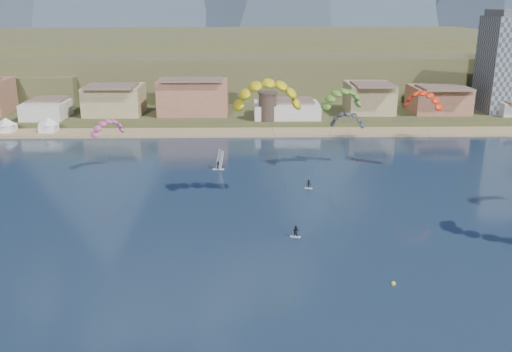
# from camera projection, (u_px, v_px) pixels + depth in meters

# --- Properties ---
(beach) EXTENTS (2200.00, 12.00, 0.90)m
(beach) POSITION_uv_depth(u_px,v_px,m) (251.00, 132.00, 160.48)
(beach) COLOR tan
(beach) RESTS_ON ground
(land) EXTENTS (2200.00, 900.00, 4.00)m
(land) POSITION_uv_depth(u_px,v_px,m) (247.00, 38.00, 593.89)
(land) COLOR #4E4C2B
(land) RESTS_ON ground
(foothills) EXTENTS (940.00, 210.00, 18.00)m
(foothills) POSITION_uv_depth(u_px,v_px,m) (293.00, 59.00, 278.97)
(foothills) COLOR brown
(foothills) RESTS_ON ground
(town) EXTENTS (400.00, 24.00, 12.00)m
(town) POSITION_uv_depth(u_px,v_px,m) (122.00, 97.00, 172.74)
(town) COLOR silver
(town) RESTS_ON ground
(watchtower) EXTENTS (5.82, 5.82, 8.60)m
(watchtower) POSITION_uv_depth(u_px,v_px,m) (268.00, 106.00, 166.39)
(watchtower) COLOR #47382D
(watchtower) RESTS_ON ground
(kitesurfer_yellow) EXTENTS (13.19, 19.69, 26.58)m
(kitesurfer_yellow) POSITION_uv_depth(u_px,v_px,m) (268.00, 90.00, 97.99)
(kitesurfer_yellow) COLOR silver
(kitesurfer_yellow) RESTS_ON ground
(kitesurfer_green) EXTENTS (14.31, 16.62, 21.52)m
(kitesurfer_green) POSITION_uv_depth(u_px,v_px,m) (342.00, 96.00, 119.30)
(kitesurfer_green) COLOR silver
(kitesurfer_green) RESTS_ON ground
(distant_kite_pink) EXTENTS (7.99, 7.96, 13.94)m
(distant_kite_pink) POSITION_uv_depth(u_px,v_px,m) (108.00, 124.00, 120.68)
(distant_kite_pink) COLOR #262626
(distant_kite_pink) RESTS_ON ground
(distant_kite_dark) EXTENTS (8.81, 6.66, 14.34)m
(distant_kite_dark) POSITION_uv_depth(u_px,v_px,m) (348.00, 117.00, 126.49)
(distant_kite_dark) COLOR #262626
(distant_kite_dark) RESTS_ON ground
(distant_kite_orange) EXTENTS (9.07, 8.37, 19.25)m
(distant_kite_orange) POSITION_uv_depth(u_px,v_px,m) (423.00, 97.00, 121.14)
(distant_kite_orange) COLOR #262626
(distant_kite_orange) RESTS_ON ground
(windsurfer) EXTENTS (2.56, 2.80, 4.43)m
(windsurfer) POSITION_uv_depth(u_px,v_px,m) (219.00, 163.00, 124.88)
(windsurfer) COLOR silver
(windsurfer) RESTS_ON ground
(buoy) EXTENTS (0.63, 0.63, 0.63)m
(buoy) POSITION_uv_depth(u_px,v_px,m) (393.00, 283.00, 74.15)
(buoy) COLOR yellow
(buoy) RESTS_ON ground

